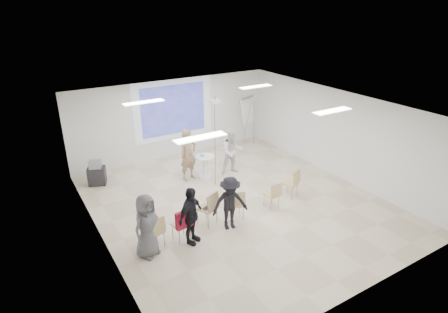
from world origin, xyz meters
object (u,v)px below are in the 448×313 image
pedestal_table (205,165)px  player_right (232,149)px  chair_far_left (156,230)px  chair_right_far (293,181)px  player_left (188,151)px  chair_right_inner (273,193)px  chair_left_mid (183,223)px  chair_center (237,203)px  laptop (207,206)px  av_cart (97,174)px  audience_mid (230,200)px  audience_left (191,212)px  chair_left_inner (209,206)px  flipchart_easel (248,111)px  audience_outer (146,222)px

pedestal_table → player_right: 1.11m
chair_far_left → chair_right_far: (4.60, 0.25, 0.02)m
player_left → chair_right_inner: bearing=-80.3°
chair_left_mid → chair_center: bearing=-1.8°
chair_right_far → pedestal_table: bearing=98.9°
player_left → laptop: bearing=-118.9°
av_cart → audience_mid: bearing=-40.9°
audience_left → pedestal_table: bearing=26.6°
chair_far_left → chair_center: size_ratio=0.99×
chair_left_inner → flipchart_easel: flipchart_easel is taller
chair_left_inner → chair_right_inner: (2.04, -0.19, -0.11)m
chair_left_inner → player_left: bearing=53.0°
audience_mid → player_right: bearing=69.0°
chair_right_far → audience_mid: bearing=167.0°
pedestal_table → chair_center: bearing=-100.9°
player_right → chair_far_left: (-3.95, -2.71, -0.38)m
chair_right_far → flipchart_easel: (1.23, 4.26, 1.02)m
pedestal_table → audience_outer: bearing=-136.5°
pedestal_table → chair_center: chair_center is taller
player_left → chair_center: player_left is taller
player_right → chair_center: player_right is taller
pedestal_table → chair_far_left: bearing=-135.6°
player_left → audience_left: player_left is taller
pedestal_table → chair_left_mid: 3.75m
chair_far_left → audience_mid: bearing=-18.5°
chair_right_inner → av_cart: av_cart is taller
audience_left → player_left: bearing=35.1°
pedestal_table → audience_outer: size_ratio=0.47×
laptop → flipchart_easel: bearing=-156.7°
av_cart → chair_right_far: bearing=-18.2°
player_left → audience_mid: bearing=-109.3°
laptop → audience_mid: (0.43, -0.51, 0.32)m
pedestal_table → player_left: size_ratio=0.43×
player_right → chair_right_inner: bearing=-81.2°
chair_far_left → pedestal_table: bearing=31.4°
chair_left_inner → audience_mid: audience_mid is taller
player_right → chair_left_inner: 3.42m
chair_center → audience_outer: bearing=-159.0°
player_right → laptop: bearing=-119.7°
pedestal_table → chair_far_left: (-2.96, -2.90, 0.08)m
chair_center → av_cart: size_ratio=1.07×
player_left → laptop: player_left is taller
player_right → flipchart_easel: bearing=58.6°
chair_far_left → flipchart_easel: size_ratio=0.42×
chair_center → laptop: size_ratio=2.46×
chair_left_mid → player_right: bearing=33.7°
player_right → flipchart_easel: size_ratio=0.85×
player_right → av_cart: size_ratio=2.15×
laptop → audience_mid: 0.74m
audience_mid → audience_outer: 2.29m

